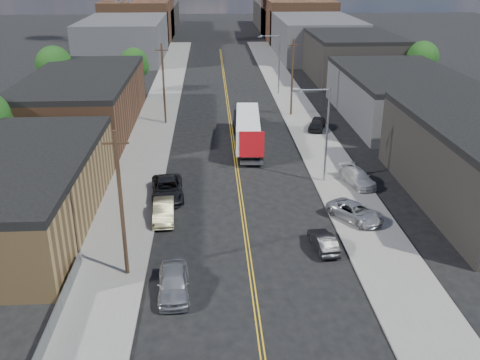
{
  "coord_description": "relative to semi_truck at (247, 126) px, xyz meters",
  "views": [
    {
      "loc": [
        -2.46,
        -20.68,
        19.43
      ],
      "look_at": [
        -0.17,
        19.94,
        2.5
      ],
      "focal_mm": 40.0,
      "sensor_mm": 36.0,
      "label": 1
    }
  ],
  "objects": [
    {
      "name": "skyline_left_c",
      "position": [
        -21.5,
        103.77,
        1.35
      ],
      "size": [
        16.0,
        40.0,
        7.0
      ],
      "primitive_type": "cube",
      "color": "black",
      "rests_on": "ground"
    },
    {
      "name": "skyline_right_b",
      "position": [
        18.5,
        83.77,
        2.85
      ],
      "size": [
        16.0,
        26.0,
        10.0
      ],
      "primitive_type": "cube",
      "color": "#523420",
      "rests_on": "ground"
    },
    {
      "name": "skyline_left_a",
      "position": [
        -21.5,
        58.77,
        1.85
      ],
      "size": [
        16.0,
        30.0,
        8.0
      ],
      "primitive_type": "cube",
      "color": "#313133",
      "rests_on": "ground"
    },
    {
      "name": "semi_truck",
      "position": [
        0.0,
        0.0,
        0.0
      ],
      "size": [
        3.1,
        14.58,
        3.78
      ],
      "rotation": [
        0.0,
        0.0,
        -0.06
      ],
      "color": "silver",
      "rests_on": "ground"
    },
    {
      "name": "car_left_a",
      "position": [
        -6.5,
        -28.56,
        -1.33
      ],
      "size": [
        2.18,
        4.9,
        1.64
      ],
      "primitive_type": "imported",
      "rotation": [
        0.0,
        0.0,
        0.05
      ],
      "color": "#999B9E",
      "rests_on": "ground"
    },
    {
      "name": "tree_right_far",
      "position": [
        28.56,
        23.77,
        3.02
      ],
      "size": [
        4.85,
        4.76,
        7.91
      ],
      "color": "black",
      "rests_on": "ground"
    },
    {
      "name": "car_right_lot_a",
      "position": [
        7.31,
        -19.36,
        -1.34
      ],
      "size": [
        4.53,
        5.21,
        1.33
      ],
      "primitive_type": "imported",
      "rotation": [
        0.0,
        0.0,
        0.6
      ],
      "color": "#ACAFB2",
      "rests_on": "sidewalk_right"
    },
    {
      "name": "car_right_oncoming",
      "position": [
        3.9,
        -23.62,
        -1.52
      ],
      "size": [
        1.75,
        3.98,
        1.27
      ],
      "primitive_type": "imported",
      "rotation": [
        0.0,
        0.0,
        3.25
      ],
      "color": "black",
      "rests_on": "ground"
    },
    {
      "name": "car_right_lot_b",
      "position": [
        9.37,
        -12.23,
        -1.32
      ],
      "size": [
        2.92,
        5.03,
        1.37
      ],
      "primitive_type": "imported",
      "rotation": [
        0.0,
        0.0,
        0.23
      ],
      "color": "#AFAFAF",
      "rests_on": "sidewalk_right"
    },
    {
      "name": "skyline_right_a",
      "position": [
        18.5,
        58.77,
        1.85
      ],
      "size": [
        16.0,
        30.0,
        8.0
      ],
      "primitive_type": "cube",
      "color": "#313133",
      "rests_on": "ground"
    },
    {
      "name": "sidewalk_right",
      "position": [
        8.0,
        8.77,
        -2.08
      ],
      "size": [
        5.0,
        140.0,
        0.15
      ],
      "primitive_type": "cube",
      "color": "slate",
      "rests_on": "ground"
    },
    {
      "name": "industrial_right_b",
      "position": [
        20.5,
        9.77,
        0.9
      ],
      "size": [
        14.0,
        24.0,
        6.1
      ],
      "color": "#313133",
      "rests_on": "ground"
    },
    {
      "name": "warehouse_tan",
      "position": [
        -19.5,
        -18.23,
        0.65
      ],
      "size": [
        12.0,
        22.0,
        5.6
      ],
      "color": "olive",
      "rests_on": "ground"
    },
    {
      "name": "warehouse_brown",
      "position": [
        -19.5,
        7.77,
        1.15
      ],
      "size": [
        12.0,
        26.0,
        6.6
      ],
      "color": "#523420",
      "rests_on": "ground"
    },
    {
      "name": "car_ahead_truck",
      "position": [
        0.88,
        8.03,
        -1.47
      ],
      "size": [
        2.9,
        5.19,
        1.37
      ],
      "primitive_type": "imported",
      "rotation": [
        0.0,
        0.0,
        0.13
      ],
      "color": "black",
      "rests_on": "ground"
    },
    {
      "name": "utility_pole_left_near",
      "position": [
        -9.7,
        -26.23,
        2.99
      ],
      "size": [
        1.6,
        0.26,
        10.0
      ],
      "color": "black",
      "rests_on": "ground"
    },
    {
      "name": "industrial_right_c",
      "position": [
        20.5,
        35.77,
        1.65
      ],
      "size": [
        14.0,
        22.0,
        7.6
      ],
      "color": "black",
      "rests_on": "ground"
    },
    {
      "name": "tree_left_mid",
      "position": [
        -25.44,
        18.77,
        3.33
      ],
      "size": [
        5.1,
        5.04,
        8.37
      ],
      "color": "black",
      "rests_on": "ground"
    },
    {
      "name": "utility_pole_left_far",
      "position": [
        -9.7,
        8.77,
        2.99
      ],
      "size": [
        1.6,
        0.26,
        10.0
      ],
      "color": "black",
      "rests_on": "ground"
    },
    {
      "name": "utility_pole_right",
      "position": [
        6.7,
        11.77,
        2.99
      ],
      "size": [
        1.6,
        0.26,
        10.0
      ],
      "color": "black",
      "rests_on": "ground"
    },
    {
      "name": "skyline_left_b",
      "position": [
        -21.5,
        83.77,
        2.85
      ],
      "size": [
        16.0,
        26.0,
        10.0
      ],
      "primitive_type": "cube",
      "color": "#523420",
      "rests_on": "ground"
    },
    {
      "name": "streetlight_near",
      "position": [
        6.1,
        -11.23,
        3.17
      ],
      "size": [
        3.39,
        0.25,
        9.0
      ],
      "color": "gray",
      "rests_on": "ground"
    },
    {
      "name": "sidewalk_left",
      "position": [
        -11.0,
        8.77,
        -2.08
      ],
      "size": [
        5.0,
        140.0,
        0.15
      ],
      "primitive_type": "cube",
      "color": "slate",
      "rests_on": "ground"
    },
    {
      "name": "car_right_lot_c",
      "position": [
        8.86,
        4.82,
        -1.27
      ],
      "size": [
        3.05,
        4.63,
        1.47
      ],
      "primitive_type": "imported",
      "rotation": [
        0.0,
        0.0,
        -0.33
      ],
      "color": "black",
      "rests_on": "sidewalk_right"
    },
    {
      "name": "car_left_b",
      "position": [
        -7.9,
        -18.23,
        -1.39
      ],
      "size": [
        1.86,
        4.69,
        1.52
      ],
      "primitive_type": "imported",
      "rotation": [
        0.0,
        0.0,
        0.05
      ],
      "color": "tan",
      "rests_on": "ground"
    },
    {
      "name": "car_left_c",
      "position": [
        -7.9,
        -13.91,
        -1.34
      ],
      "size": [
        3.23,
        6.09,
        1.63
      ],
      "primitive_type": "imported",
      "rotation": [
        0.0,
        0.0,
        0.09
      ],
      "color": "black",
      "rests_on": "ground"
    },
    {
      "name": "skyline_right_c",
      "position": [
        18.5,
        103.77,
        1.35
      ],
      "size": [
        16.0,
        40.0,
        7.0
      ],
      "primitive_type": "cube",
      "color": "black",
      "rests_on": "ground"
    },
    {
      "name": "ground",
      "position": [
        -1.5,
        23.77,
        -2.15
      ],
      "size": [
        260.0,
        260.0,
        0.0
      ],
      "primitive_type": "plane",
      "color": "black",
      "rests_on": "ground"
    },
    {
      "name": "tree_left_far",
      "position": [
        -15.44,
        25.77,
        2.41
      ],
      "size": [
        4.35,
        4.2,
        6.97
      ],
      "color": "black",
      "rests_on": "ground"
    },
    {
      "name": "centerline",
      "position": [
        -1.5,
        8.77,
        -2.15
      ],
      "size": [
        0.32,
        120.0,
        0.01
      ],
      "primitive_type": "cube",
      "color": "gold",
      "rests_on": "ground"
    },
    {
      "name": "streetlight_far",
      "position": [
        6.1,
        23.77,
        3.17
      ],
      "size": [
        3.39,
        0.25,
        9.0
      ],
      "color": "gray",
      "rests_on": "ground"
    },
    {
      "name": "chainlink_fence",
      "position": [
        -13.0,
        -32.73,
        -1.5
      ],
      "size": [
        0.05,
        16.0,
        1.22
      ],
      "color": "slate",
      "rests_on": "ground"
    }
  ]
}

